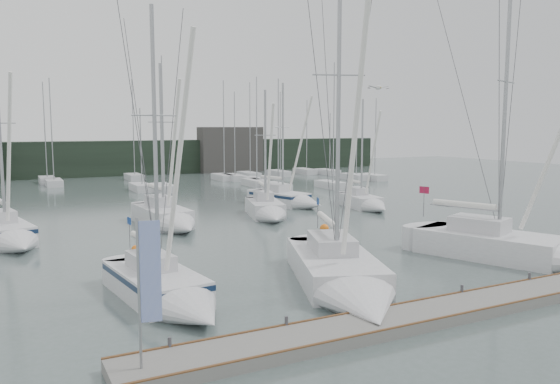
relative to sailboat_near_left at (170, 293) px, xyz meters
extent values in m
plane|color=#4C5C59|center=(8.61, -0.74, -0.54)|extent=(160.00, 160.00, 0.00)
cube|color=slate|center=(8.61, -5.74, -0.34)|extent=(24.00, 2.00, 0.40)
cube|color=black|center=(8.61, 61.26, 1.96)|extent=(90.00, 4.00, 5.00)
cube|color=#3A3835|center=(26.61, 59.26, 2.96)|extent=(10.00, 3.00, 7.00)
cube|color=#BCBCC1|center=(-0.53, 53.44, -0.19)|extent=(1.80, 4.50, 0.90)
cylinder|color=gray|center=(-0.53, 52.94, 6.11)|extent=(0.12, 0.12, 11.70)
cube|color=#BCBCC1|center=(28.12, 32.46, -0.19)|extent=(1.80, 4.50, 0.90)
cylinder|color=gray|center=(28.12, 31.96, 6.94)|extent=(0.12, 0.12, 13.37)
cube|color=#BCBCC1|center=(35.09, 50.60, -0.19)|extent=(1.80, 4.50, 0.90)
cylinder|color=gray|center=(35.09, 50.10, 5.34)|extent=(0.12, 0.12, 10.16)
cube|color=#BCBCC1|center=(20.53, 47.00, -0.19)|extent=(1.80, 4.50, 0.90)
cylinder|color=gray|center=(20.53, 46.50, 6.35)|extent=(0.12, 0.12, 12.19)
cube|color=#BCBCC1|center=(36.23, 39.44, -0.19)|extent=(1.80, 4.50, 0.90)
cylinder|color=gray|center=(36.23, 38.94, 5.68)|extent=(0.12, 0.12, 10.84)
cube|color=#BCBCC1|center=(38.17, 38.00, -0.19)|extent=(1.80, 4.50, 0.90)
cylinder|color=gray|center=(38.17, 37.50, 5.21)|extent=(0.12, 0.12, 9.91)
cube|color=#BCBCC1|center=(21.66, 33.59, -0.19)|extent=(1.80, 4.50, 0.90)
cylinder|color=gray|center=(21.66, 33.09, 5.97)|extent=(0.12, 0.12, 11.42)
cube|color=#BCBCC1|center=(21.64, 46.02, -0.19)|extent=(1.80, 4.50, 0.90)
cylinder|color=gray|center=(21.64, 45.52, 5.63)|extent=(0.12, 0.12, 10.74)
cube|color=#BCBCC1|center=(29.97, 49.25, -0.19)|extent=(1.80, 4.50, 0.90)
cylinder|color=gray|center=(29.97, 48.75, 5.82)|extent=(0.12, 0.12, 11.13)
cube|color=#BCBCC1|center=(-0.07, 49.56, -0.19)|extent=(1.80, 4.50, 0.90)
cylinder|color=gray|center=(-0.07, 49.06, 6.19)|extent=(0.12, 0.12, 11.87)
cube|color=#BCBCC1|center=(10.10, 52.68, -0.19)|extent=(1.80, 4.50, 0.90)
cylinder|color=gray|center=(10.10, 52.18, 6.43)|extent=(0.12, 0.12, 12.34)
cube|color=#BCBCC1|center=(10.07, 37.99, -0.19)|extent=(1.80, 4.50, 0.90)
cylinder|color=gray|center=(10.07, 37.49, 7.10)|extent=(0.12, 0.12, 13.68)
cube|color=#BCBCC1|center=(21.27, 38.41, -0.19)|extent=(1.80, 4.50, 0.90)
cylinder|color=gray|center=(21.27, 37.91, 4.61)|extent=(0.12, 0.12, 8.70)
cube|color=#BCBCC1|center=(8.02, 39.63, -0.19)|extent=(1.80, 4.50, 0.90)
cylinder|color=gray|center=(8.02, 39.13, 4.37)|extent=(0.12, 0.12, 8.23)
cube|color=#BCBCC1|center=(37.28, 47.65, -0.19)|extent=(1.80, 4.50, 0.90)
cylinder|color=gray|center=(37.28, 47.15, 4.37)|extent=(0.12, 0.12, 8.23)
cube|color=#BCBCC1|center=(22.28, 40.57, -0.19)|extent=(1.80, 4.50, 0.90)
cylinder|color=gray|center=(22.28, 40.07, 6.37)|extent=(0.12, 0.12, 12.22)
cube|color=#BCBCC1|center=(24.96, 48.55, -0.19)|extent=(1.80, 4.50, 0.90)
cylinder|color=gray|center=(24.96, 48.05, 6.36)|extent=(0.12, 0.12, 12.21)
cube|color=#BCBCC1|center=(-0.18, 1.58, -0.13)|extent=(3.30, 6.07, 1.37)
cone|color=#BCBCC1|center=(0.30, -2.53, -0.13)|extent=(2.92, 2.77, 2.65)
cube|color=#B7B7BC|center=(-0.24, 2.04, 0.87)|extent=(1.72, 2.47, 0.64)
cylinder|color=gray|center=(-0.14, 1.17, 5.86)|extent=(0.16, 0.16, 10.62)
cylinder|color=white|center=(-0.32, 2.73, 1.70)|extent=(0.58, 2.84, 0.26)
cube|color=#10203B|center=(-0.18, 1.58, 0.33)|extent=(3.32, 6.09, 0.23)
cube|color=navy|center=(-0.54, 4.64, 2.20)|extent=(0.08, 0.49, 0.33)
cube|color=#BCBCC1|center=(7.78, 0.29, -0.08)|extent=(5.79, 8.35, 1.56)
cone|color=#BCBCC1|center=(5.87, -4.85, -0.08)|extent=(4.26, 4.24, 3.32)
cube|color=#B7B7BC|center=(7.96, 0.78, 1.07)|extent=(2.78, 3.52, 0.73)
cylinder|color=gray|center=(7.59, -0.22, 7.37)|extent=(0.19, 0.19, 13.34)
cylinder|color=white|center=(8.32, 1.73, 2.00)|extent=(1.58, 3.62, 0.29)
cube|color=navy|center=(9.19, 4.08, 2.57)|extent=(0.21, 0.53, 0.37)
cube|color=#BCBCC1|center=(17.67, 0.21, -0.04)|extent=(5.78, 8.02, 1.68)
cube|color=#B7B7BC|center=(17.47, 0.73, 1.19)|extent=(2.78, 3.39, 0.78)
cylinder|color=gray|center=(17.86, -0.28, 7.47)|extent=(0.20, 0.20, 13.33)
cylinder|color=white|center=(17.14, 1.57, 2.20)|extent=(1.59, 3.44, 0.31)
cube|color=#A41539|center=(16.27, 3.81, 2.82)|extent=(0.24, 0.57, 0.40)
cube|color=#BCBCC1|center=(-5.65, 16.20, -0.08)|extent=(3.53, 5.59, 1.53)
cone|color=#BCBCC1|center=(-4.92, 12.57, -0.08)|extent=(2.95, 2.68, 2.56)
cube|color=#B7B7BC|center=(-5.75, 16.70, 1.04)|extent=(1.79, 2.31, 0.72)
cylinder|color=gray|center=(-5.58, 15.84, 5.70)|extent=(0.18, 0.18, 10.02)
cube|color=#10203B|center=(-5.65, 16.20, 0.43)|extent=(3.56, 5.61, 0.26)
cube|color=#BCBCC1|center=(4.53, 18.06, -0.06)|extent=(3.06, 6.24, 1.61)
cone|color=#BCBCC1|center=(4.80, 13.73, -0.06)|extent=(2.84, 2.77, 2.69)
cube|color=#B7B7BC|center=(4.49, 18.60, 1.12)|extent=(1.63, 2.52, 0.75)
cylinder|color=gray|center=(4.55, 17.63, 5.80)|extent=(0.19, 0.19, 10.11)
cylinder|color=white|center=(4.45, 19.28, 2.09)|extent=(0.49, 2.99, 0.30)
cube|color=#BCBCC1|center=(12.87, 18.28, -0.10)|extent=(3.68, 5.72, 1.48)
cone|color=#BCBCC1|center=(11.87, 14.64, -0.10)|extent=(2.88, 2.81, 2.37)
cube|color=#B7B7BC|center=(13.00, 18.75, 0.99)|extent=(1.82, 2.38, 0.69)
cylinder|color=gray|center=(12.77, 17.91, 4.97)|extent=(0.18, 0.18, 8.66)
cylinder|color=white|center=(13.15, 19.30, 1.88)|extent=(0.95, 2.56, 0.28)
cube|color=#BCBCC1|center=(16.72, 23.14, -0.10)|extent=(4.02, 5.99, 1.48)
cone|color=#BCBCC1|center=(17.84, 19.38, -0.10)|extent=(3.13, 2.98, 2.56)
cube|color=#B7B7BC|center=(16.58, 23.61, 0.99)|extent=(1.97, 2.50, 0.69)
cylinder|color=gray|center=(16.83, 22.77, 5.48)|extent=(0.18, 0.18, 9.67)
cylinder|color=white|center=(16.41, 24.19, 1.87)|extent=(1.03, 2.65, 0.28)
cube|color=#10203B|center=(16.72, 23.14, 0.39)|extent=(4.04, 6.01, 0.25)
cube|color=#BCBCC1|center=(22.37, 18.76, -0.14)|extent=(3.00, 5.38, 1.33)
cone|color=#BCBCC1|center=(21.79, 15.18, -0.14)|extent=(2.54, 2.51, 2.22)
cube|color=#B7B7BC|center=(22.44, 19.20, 0.83)|extent=(1.53, 2.20, 0.62)
cylinder|color=gray|center=(22.31, 18.40, 4.69)|extent=(0.16, 0.16, 8.33)
cylinder|color=white|center=(22.53, 19.77, 1.63)|extent=(0.64, 2.49, 0.25)
sphere|color=orange|center=(14.16, 11.37, -0.54)|extent=(0.63, 0.63, 0.63)
sphere|color=orange|center=(1.03, 10.82, -0.54)|extent=(0.48, 0.48, 0.48)
cylinder|color=gray|center=(-2.49, -5.90, 1.97)|extent=(0.08, 0.08, 4.21)
cube|color=blue|center=(-2.18, -5.96, 2.57)|extent=(0.56, 0.14, 2.81)
ellipsoid|color=silver|center=(10.09, 0.26, 8.28)|extent=(0.27, 0.46, 0.20)
cube|color=gray|center=(9.81, 0.29, 8.30)|extent=(0.45, 0.19, 0.11)
cube|color=gray|center=(10.37, 0.23, 8.30)|extent=(0.45, 0.19, 0.11)
camera|label=1|loc=(-5.65, -20.40, 6.47)|focal=35.00mm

